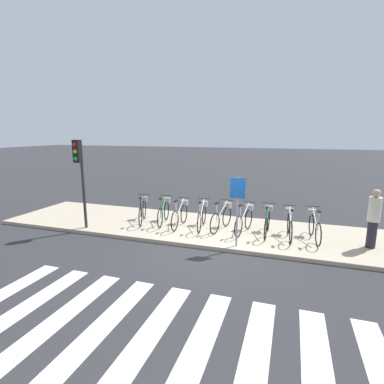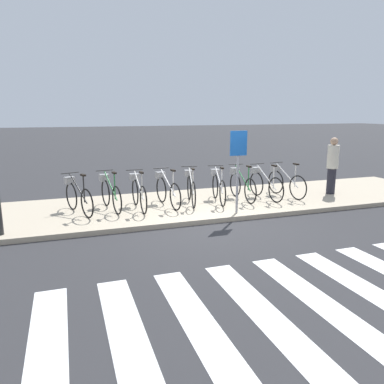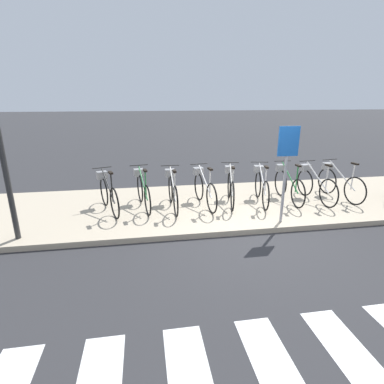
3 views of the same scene
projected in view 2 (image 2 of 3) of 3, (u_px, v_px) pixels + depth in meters
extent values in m
plane|color=#2D2D30|center=(214.00, 224.00, 8.94)|extent=(120.00, 120.00, 0.00)
cube|color=#B7A88E|center=(191.00, 205.00, 10.51)|extent=(16.37, 3.43, 0.12)
torus|color=black|center=(87.00, 203.00, 8.91)|extent=(0.27, 0.69, 0.72)
torus|color=black|center=(71.00, 196.00, 9.67)|extent=(0.27, 0.69, 0.72)
cylinder|color=black|center=(78.00, 188.00, 9.23)|extent=(0.37, 0.96, 0.61)
cylinder|color=black|center=(84.00, 189.00, 8.95)|extent=(0.04, 0.04, 0.65)
cube|color=black|center=(83.00, 175.00, 8.88)|extent=(0.13, 0.21, 0.04)
cylinder|color=#262626|center=(70.00, 173.00, 9.54)|extent=(0.44, 0.18, 0.02)
cube|color=gray|center=(70.00, 180.00, 9.62)|extent=(0.29, 0.27, 0.18)
torus|color=black|center=(117.00, 200.00, 9.23)|extent=(0.16, 0.71, 0.72)
torus|color=black|center=(106.00, 193.00, 10.07)|extent=(0.16, 0.71, 0.72)
cylinder|color=#267238|center=(111.00, 185.00, 9.59)|extent=(0.21, 1.00, 0.61)
cylinder|color=#267238|center=(115.00, 186.00, 9.28)|extent=(0.04, 0.04, 0.65)
cube|color=black|center=(114.00, 173.00, 9.20)|extent=(0.10, 0.21, 0.04)
cylinder|color=#262626|center=(104.00, 170.00, 9.94)|extent=(0.46, 0.10, 0.02)
cube|color=gray|center=(104.00, 178.00, 10.03)|extent=(0.27, 0.24, 0.18)
torus|color=black|center=(143.00, 200.00, 9.26)|extent=(0.05, 0.72, 0.72)
torus|color=black|center=(135.00, 192.00, 10.17)|extent=(0.05, 0.72, 0.72)
cylinder|color=beige|center=(139.00, 185.00, 9.65)|extent=(0.06, 1.01, 0.61)
cylinder|color=beige|center=(142.00, 186.00, 9.32)|extent=(0.03, 0.03, 0.65)
cube|color=black|center=(141.00, 173.00, 9.25)|extent=(0.07, 0.20, 0.04)
cylinder|color=#262626|center=(134.00, 170.00, 10.04)|extent=(0.46, 0.04, 0.02)
cube|color=gray|center=(134.00, 177.00, 10.13)|extent=(0.24, 0.21, 0.18)
torus|color=black|center=(175.00, 197.00, 9.60)|extent=(0.12, 0.72, 0.72)
torus|color=black|center=(161.00, 190.00, 10.47)|extent=(0.12, 0.72, 0.72)
cylinder|color=silver|center=(168.00, 183.00, 9.97)|extent=(0.15, 1.00, 0.61)
cylinder|color=silver|center=(173.00, 184.00, 9.65)|extent=(0.04, 0.04, 0.65)
cube|color=black|center=(173.00, 170.00, 9.58)|extent=(0.09, 0.21, 0.04)
cylinder|color=#262626|center=(161.00, 168.00, 10.34)|extent=(0.46, 0.08, 0.02)
cube|color=gray|center=(160.00, 175.00, 10.43)|extent=(0.26, 0.23, 0.18)
torus|color=black|center=(194.00, 195.00, 9.82)|extent=(0.18, 0.71, 0.72)
torus|color=black|center=(189.00, 187.00, 10.78)|extent=(0.18, 0.71, 0.72)
cylinder|color=beige|center=(191.00, 181.00, 10.24)|extent=(0.23, 0.99, 0.61)
cylinder|color=beige|center=(193.00, 182.00, 9.88)|extent=(0.04, 0.04, 0.65)
cube|color=black|center=(193.00, 169.00, 9.81)|extent=(0.11, 0.21, 0.04)
cylinder|color=#262626|center=(189.00, 167.00, 10.65)|extent=(0.46, 0.12, 0.02)
cube|color=gray|center=(189.00, 173.00, 10.74)|extent=(0.28, 0.24, 0.18)
torus|color=black|center=(223.00, 193.00, 10.00)|extent=(0.17, 0.71, 0.72)
torus|color=black|center=(215.00, 186.00, 10.96)|extent=(0.17, 0.71, 0.72)
cylinder|color=silver|center=(219.00, 179.00, 10.42)|extent=(0.22, 0.99, 0.61)
cylinder|color=silver|center=(222.00, 181.00, 10.06)|extent=(0.04, 0.04, 0.65)
cube|color=black|center=(222.00, 168.00, 9.99)|extent=(0.11, 0.21, 0.04)
cylinder|color=#262626|center=(215.00, 166.00, 10.83)|extent=(0.46, 0.11, 0.02)
cube|color=gray|center=(215.00, 172.00, 10.92)|extent=(0.27, 0.24, 0.18)
torus|color=black|center=(250.00, 191.00, 10.29)|extent=(0.04, 0.72, 0.72)
torus|color=black|center=(235.00, 185.00, 11.21)|extent=(0.04, 0.72, 0.72)
cylinder|color=#267238|center=(243.00, 178.00, 10.68)|extent=(0.04, 1.01, 0.61)
cylinder|color=#267238|center=(248.00, 179.00, 10.35)|extent=(0.03, 0.03, 0.65)
cube|color=black|center=(249.00, 166.00, 10.27)|extent=(0.07, 0.20, 0.04)
cylinder|color=#262626|center=(236.00, 164.00, 11.08)|extent=(0.46, 0.03, 0.02)
cube|color=gray|center=(235.00, 171.00, 11.17)|extent=(0.24, 0.20, 0.18)
torus|color=black|center=(276.00, 190.00, 10.43)|extent=(0.09, 0.72, 0.72)
torus|color=black|center=(256.00, 184.00, 11.32)|extent=(0.09, 0.72, 0.72)
cylinder|color=silver|center=(266.00, 177.00, 10.82)|extent=(0.11, 1.00, 0.61)
cylinder|color=silver|center=(274.00, 178.00, 10.49)|extent=(0.03, 0.03, 0.65)
cube|color=black|center=(274.00, 166.00, 10.42)|extent=(0.09, 0.20, 0.04)
cylinder|color=#262626|center=(257.00, 164.00, 11.19)|extent=(0.46, 0.06, 0.02)
cube|color=gray|center=(256.00, 170.00, 11.28)|extent=(0.26, 0.22, 0.18)
torus|color=black|center=(298.00, 188.00, 10.75)|extent=(0.14, 0.72, 0.72)
torus|color=black|center=(276.00, 182.00, 11.61)|extent=(0.14, 0.72, 0.72)
cylinder|color=silver|center=(287.00, 175.00, 11.12)|extent=(0.17, 1.00, 0.61)
cylinder|color=silver|center=(295.00, 176.00, 10.80)|extent=(0.04, 0.04, 0.65)
cube|color=black|center=(296.00, 164.00, 10.73)|extent=(0.10, 0.21, 0.04)
cylinder|color=#262626|center=(277.00, 163.00, 11.48)|extent=(0.46, 0.09, 0.02)
cube|color=gray|center=(275.00, 169.00, 11.57)|extent=(0.27, 0.23, 0.18)
cylinder|color=#23232D|center=(331.00, 181.00, 11.56)|extent=(0.26, 0.26, 0.80)
cylinder|color=beige|center=(333.00, 157.00, 11.40)|extent=(0.34, 0.34, 0.71)
sphere|color=tan|center=(334.00, 141.00, 11.30)|extent=(0.23, 0.23, 0.23)
cylinder|color=#99999E|center=(237.00, 173.00, 9.20)|extent=(0.06, 0.06, 2.05)
cube|color=#1959B2|center=(239.00, 143.00, 9.03)|extent=(0.44, 0.03, 0.60)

